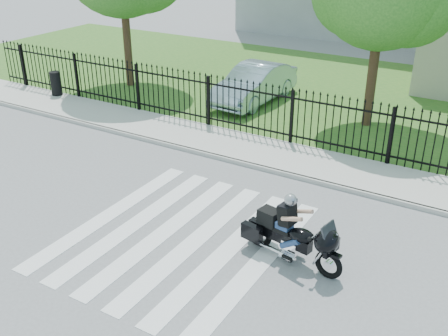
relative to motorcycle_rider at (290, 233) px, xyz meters
The scene contains 9 objects.
ground 2.58m from the motorcycle_rider, 168.68° to the right, with size 120.00×120.00×0.00m, color slate.
crosswalk 2.58m from the motorcycle_rider, 168.68° to the right, with size 5.00×5.50×0.01m, color silver, non-canonical shape.
sidewalk 5.16m from the motorcycle_rider, 118.52° to the left, with size 40.00×2.00×0.12m, color #ADAAA3.
curb 4.32m from the motorcycle_rider, 124.93° to the left, with size 40.00×0.12×0.12m, color #ADAAA3.
grass_strip 11.78m from the motorcycle_rider, 102.02° to the left, with size 40.00×12.00×0.02m, color #2A5D20.
iron_fence 6.04m from the motorcycle_rider, 113.98° to the left, with size 26.00×0.04×1.80m.
motorcycle_rider is the anchor object (origin of this frame).
parked_car 10.25m from the motorcycle_rider, 121.84° to the left, with size 1.50×4.29×1.41m, color #9DB4C5.
litter_bin 13.37m from the motorcycle_rider, 157.08° to the left, with size 0.41×0.41×0.93m, color black.
Camera 1 is at (5.91, -7.99, 6.48)m, focal length 42.00 mm.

